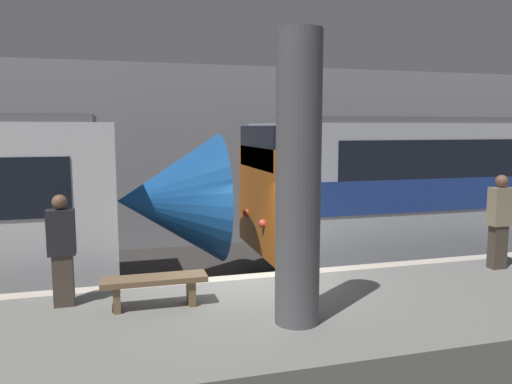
{
  "coord_description": "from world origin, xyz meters",
  "views": [
    {
      "loc": [
        -2.15,
        -8.24,
        3.61
      ],
      "look_at": [
        0.47,
        1.04,
        2.35
      ],
      "focal_mm": 35.0,
      "sensor_mm": 36.0,
      "label": 1
    }
  ],
  "objects": [
    {
      "name": "platform_bench",
      "position": [
        -1.67,
        -1.19,
        1.37
      ],
      "size": [
        1.5,
        0.4,
        0.45
      ],
      "color": "brown",
      "rests_on": "platform"
    },
    {
      "name": "station_rear_barrier",
      "position": [
        0.0,
        6.74,
        2.73
      ],
      "size": [
        50.0,
        0.15,
        5.45
      ],
      "color": "#939399",
      "rests_on": "ground"
    },
    {
      "name": "platform",
      "position": [
        0.0,
        -1.76,
        0.51
      ],
      "size": [
        40.0,
        3.52,
        1.04
      ],
      "color": "slate",
      "rests_on": "ground"
    },
    {
      "name": "support_pillar_near",
      "position": [
        0.1,
        -2.27,
        2.92
      ],
      "size": [
        0.59,
        0.59,
        3.78
      ],
      "color": "#56565B",
      "rests_on": "platform"
    },
    {
      "name": "ground_plane",
      "position": [
        0.0,
        0.0,
        0.0
      ],
      "size": [
        120.0,
        120.0,
        0.0
      ],
      "primitive_type": "plane",
      "color": "#33302D"
    },
    {
      "name": "person_walking",
      "position": [
        4.53,
        -0.87,
        1.94
      ],
      "size": [
        0.38,
        0.24,
        1.72
      ],
      "color": "#473D33",
      "rests_on": "platform"
    },
    {
      "name": "person_waiting",
      "position": [
        -2.93,
        -0.77,
        1.89
      ],
      "size": [
        0.38,
        0.24,
        1.63
      ],
      "color": "#473D33",
      "rests_on": "platform"
    }
  ]
}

